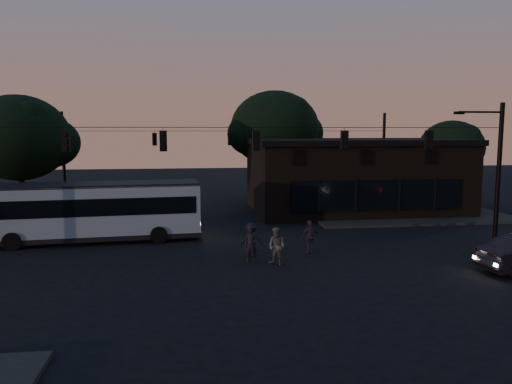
{
  "coord_description": "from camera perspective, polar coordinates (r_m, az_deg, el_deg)",
  "views": [
    {
      "loc": [
        -3.24,
        -20.45,
        6.06
      ],
      "look_at": [
        0.0,
        4.0,
        3.0
      ],
      "focal_mm": 35.0,
      "sensor_mm": 36.0,
      "label": 1
    }
  ],
  "objects": [
    {
      "name": "signal_rig_near",
      "position": [
        24.71,
        -0.0,
        3.33
      ],
      "size": [
        26.24,
        0.3,
        7.5
      ],
      "color": "black",
      "rests_on": "ground"
    },
    {
      "name": "tree_left",
      "position": [
        35.14,
        -25.51,
        5.59
      ],
      "size": [
        6.4,
        6.4,
        8.3
      ],
      "color": "black",
      "rests_on": "ground"
    },
    {
      "name": "signal_rig_far",
      "position": [
        40.62,
        -2.98,
        4.45
      ],
      "size": [
        26.24,
        0.3,
        7.5
      ],
      "color": "black",
      "rests_on": "ground"
    },
    {
      "name": "sidewalk_far_left",
      "position": [
        36.58,
        -24.57,
        -2.99
      ],
      "size": [
        14.0,
        10.0,
        0.15
      ],
      "primitive_type": "cube",
      "color": "black",
      "rests_on": "ground"
    },
    {
      "name": "pedestrian_b",
      "position": [
        22.65,
        2.38,
        -6.21
      ],
      "size": [
        1.05,
        1.05,
        1.71
      ],
      "primitive_type": "imported",
      "rotation": [
        0.0,
        0.0,
        -0.78
      ],
      "color": "#52524B",
      "rests_on": "ground"
    },
    {
      "name": "building",
      "position": [
        38.57,
        10.99,
        1.96
      ],
      "size": [
        15.4,
        10.41,
        5.4
      ],
      "color": "black",
      "rests_on": "ground"
    },
    {
      "name": "pedestrian_a",
      "position": [
        23.12,
        -0.58,
        -6.0
      ],
      "size": [
        0.64,
        0.45,
        1.66
      ],
      "primitive_type": "imported",
      "rotation": [
        0.0,
        0.0,
        -0.09
      ],
      "color": "black",
      "rests_on": "ground"
    },
    {
      "name": "bus",
      "position": [
        28.57,
        -17.97,
        -1.85
      ],
      "size": [
        11.56,
        3.57,
        3.2
      ],
      "rotation": [
        0.0,
        0.0,
        0.08
      ],
      "color": "gray",
      "rests_on": "ground"
    },
    {
      "name": "tree_behind",
      "position": [
        43.06,
        2.15,
        7.25
      ],
      "size": [
        7.6,
        7.6,
        9.43
      ],
      "color": "black",
      "rests_on": "ground"
    },
    {
      "name": "sidewalk_far_right",
      "position": [
        38.14,
        16.12,
        -2.23
      ],
      "size": [
        14.0,
        10.0,
        0.15
      ],
      "primitive_type": "cube",
      "color": "black",
      "rests_on": "ground"
    },
    {
      "name": "pedestrian_c",
      "position": [
        24.85,
        6.2,
        -5.12
      ],
      "size": [
        1.03,
        0.58,
        1.66
      ],
      "primitive_type": "imported",
      "rotation": [
        0.0,
        0.0,
        3.34
      ],
      "color": "#2D242B",
      "rests_on": "ground"
    },
    {
      "name": "tree_right",
      "position": [
        43.95,
        21.43,
        4.73
      ],
      "size": [
        5.2,
        5.2,
        6.86
      ],
      "color": "black",
      "rests_on": "ground"
    },
    {
      "name": "ground",
      "position": [
        21.57,
        1.41,
        -9.25
      ],
      "size": [
        120.0,
        120.0,
        0.0
      ],
      "primitive_type": "plane",
      "color": "black",
      "rests_on": "ground"
    },
    {
      "name": "pedestrian_d",
      "position": [
        24.03,
        -0.53,
        -5.49
      ],
      "size": [
        1.1,
        0.67,
        1.66
      ],
      "primitive_type": "imported",
      "rotation": [
        0.0,
        0.0,
        3.1
      ],
      "color": "black",
      "rests_on": "ground"
    }
  ]
}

